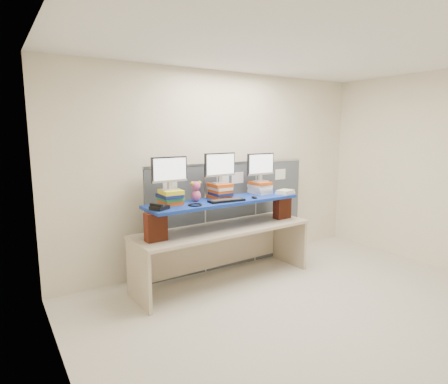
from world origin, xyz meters
TOP-DOWN VIEW (x-y plane):
  - room at (0.00, 0.00)m, footprint 5.00×4.00m
  - cubicle_partition at (-0.00, 1.78)m, footprint 2.60×0.06m
  - desk at (-0.39, 1.34)m, footprint 2.43×0.80m
  - brick_pier_left at (-1.36, 1.25)m, footprint 0.24×0.14m
  - brick_pier_right at (0.58, 1.33)m, footprint 0.24×0.14m
  - blue_board at (-0.39, 1.34)m, footprint 2.09×0.60m
  - book_stack_left at (-1.09, 1.43)m, footprint 0.27×0.31m
  - book_stack_center at (-0.38, 1.46)m, footprint 0.25×0.29m
  - book_stack_right at (0.30, 1.49)m, footprint 0.24×0.31m
  - monitor_left at (-1.10, 1.43)m, footprint 0.46×0.14m
  - monitor_center at (-0.38, 1.46)m, footprint 0.46×0.14m
  - monitor_right at (0.30, 1.49)m, footprint 0.46×0.14m
  - keyboard at (-0.43, 1.22)m, footprint 0.47×0.19m
  - mouse at (-0.01, 1.20)m, footprint 0.06×0.11m
  - desk_phone at (-1.33, 1.22)m, footprint 0.23×0.22m
  - headset at (-0.88, 1.20)m, footprint 0.19×0.19m
  - plush_toy at (-0.74, 1.44)m, footprint 0.15×0.11m
  - binder_stack at (0.57, 1.26)m, footprint 0.27×0.24m

SIDE VIEW (x-z plane):
  - desk at x=-0.39m, z-range 0.22..0.95m
  - cubicle_partition at x=0.00m, z-range 0.00..1.53m
  - brick_pier_left at x=-1.36m, z-range 0.73..1.06m
  - brick_pier_right at x=0.58m, z-range 0.73..1.06m
  - blue_board at x=-0.39m, z-range 1.06..1.09m
  - headset at x=-0.88m, z-range 1.09..1.11m
  - keyboard at x=-0.43m, z-range 1.09..1.12m
  - mouse at x=-0.01m, z-range 1.09..1.13m
  - binder_stack at x=0.57m, z-range 1.09..1.15m
  - desk_phone at x=-1.33m, z-range 1.08..1.16m
  - book_stack_right at x=0.30m, z-range 1.09..1.26m
  - book_stack_left at x=-1.09m, z-range 1.10..1.27m
  - book_stack_center at x=-0.38m, z-range 1.10..1.29m
  - plush_toy at x=-0.74m, z-range 1.10..1.35m
  - room at x=0.00m, z-range 0.00..2.80m
  - monitor_right at x=0.30m, z-range 1.29..1.68m
  - monitor_left at x=-1.10m, z-range 1.30..1.69m
  - monitor_center at x=-0.38m, z-range 1.32..1.71m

